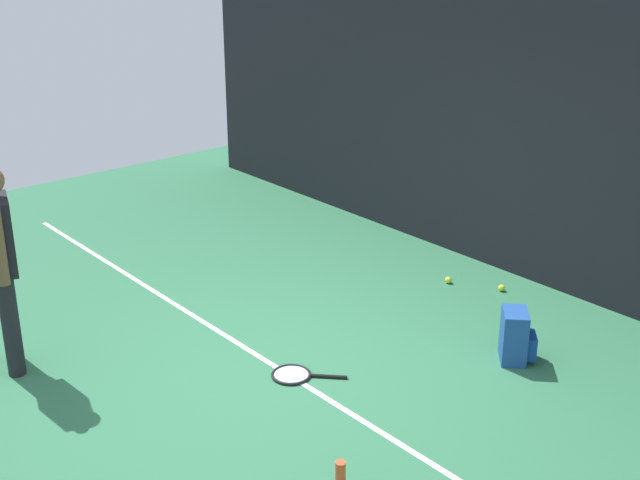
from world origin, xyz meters
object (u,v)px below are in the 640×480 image
at_px(tennis_player, 1,257).
at_px(tennis_ball_by_fence, 448,280).
at_px(tennis_ball_near_player, 502,288).
at_px(backpack, 516,337).
at_px(water_bottle, 340,476).
at_px(tennis_racket, 295,375).

relative_size(tennis_player, tennis_ball_by_fence, 25.76).
height_order(tennis_player, tennis_ball_near_player, tennis_player).
bearing_deg(tennis_ball_near_player, tennis_ball_by_fence, -151.58).
xyz_separation_m(backpack, tennis_ball_by_fence, (-1.39, 0.76, -0.18)).
xyz_separation_m(tennis_ball_near_player, tennis_ball_by_fence, (-0.47, -0.25, 0.00)).
xyz_separation_m(backpack, tennis_ball_near_player, (-0.92, 1.01, -0.18)).
relative_size(backpack, water_bottle, 2.10).
xyz_separation_m(tennis_player, water_bottle, (2.89, 0.96, -0.86)).
bearing_deg(backpack, tennis_ball_by_fence, 17.65).
bearing_deg(water_bottle, tennis_racket, 152.51).
bearing_deg(water_bottle, tennis_ball_by_fence, 119.85).
relative_size(tennis_player, water_bottle, 8.12).
height_order(tennis_player, tennis_racket, tennis_player).
bearing_deg(water_bottle, backpack, 98.35).
bearing_deg(tennis_ball_by_fence, tennis_player, -106.71).
bearing_deg(backpack, tennis_ball_near_player, -1.35).
height_order(tennis_racket, water_bottle, water_bottle).
bearing_deg(tennis_ball_by_fence, tennis_ball_near_player, 28.42).
relative_size(tennis_racket, backpack, 1.29).
distance_m(tennis_player, water_bottle, 3.17).
relative_size(tennis_ball_near_player, water_bottle, 0.32).
distance_m(tennis_player, tennis_ball_near_player, 4.60).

